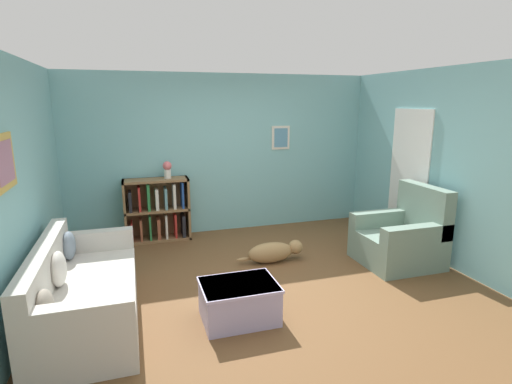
% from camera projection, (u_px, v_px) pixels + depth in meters
% --- Properties ---
extents(ground_plane, '(14.00, 14.00, 0.00)m').
position_uv_depth(ground_plane, '(266.00, 283.00, 4.83)').
color(ground_plane, brown).
extents(wall_back, '(5.60, 0.13, 2.60)m').
position_uv_depth(wall_back, '(223.00, 154.00, 6.64)').
color(wall_back, '#7AB7BC').
rests_on(wall_back, ground_plane).
extents(wall_left, '(0.13, 5.00, 2.60)m').
position_uv_depth(wall_left, '(14.00, 193.00, 3.80)').
color(wall_left, '#7AB7BC').
rests_on(wall_left, ground_plane).
extents(wall_right, '(0.16, 5.00, 2.60)m').
position_uv_depth(wall_right, '(447.00, 168.00, 5.31)').
color(wall_right, '#7AB7BC').
rests_on(wall_right, ground_plane).
extents(couch, '(0.89, 2.02, 0.82)m').
position_uv_depth(couch, '(82.00, 293.00, 3.95)').
color(couch, beige).
rests_on(couch, ground_plane).
extents(bookshelf, '(1.00, 0.35, 0.99)m').
position_uv_depth(bookshelf, '(158.00, 210.00, 6.29)').
color(bookshelf, olive).
rests_on(bookshelf, ground_plane).
extents(recliner_chair, '(0.97, 0.92, 1.06)m').
position_uv_depth(recliner_chair, '(402.00, 238.00, 5.39)').
color(recliner_chair, gray).
rests_on(recliner_chair, ground_plane).
extents(coffee_table, '(0.75, 0.57, 0.39)m').
position_uv_depth(coffee_table, '(239.00, 300.00, 3.99)').
color(coffee_table, '#ADA3CC').
rests_on(coffee_table, ground_plane).
extents(dog, '(0.94, 0.25, 0.28)m').
position_uv_depth(dog, '(274.00, 252.00, 5.46)').
color(dog, '#9E7A4C').
rests_on(dog, ground_plane).
extents(vase, '(0.14, 0.14, 0.27)m').
position_uv_depth(vase, '(167.00, 169.00, 6.18)').
color(vase, silver).
rests_on(vase, bookshelf).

